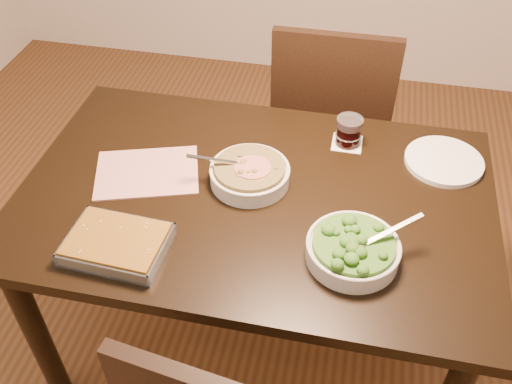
{
  "coord_description": "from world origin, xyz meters",
  "views": [
    {
      "loc": [
        0.26,
        -1.21,
        1.9
      ],
      "look_at": [
        0.01,
        -0.05,
        0.8
      ],
      "focal_mm": 40.0,
      "sensor_mm": 36.0,
      "label": 1
    }
  ],
  "objects_px": {
    "broccoli_bowl": "(353,249)",
    "dinner_plate": "(444,161)",
    "table": "(255,215)",
    "chair_far": "(331,117)",
    "stew_bowl": "(250,173)",
    "baking_dish": "(117,244)",
    "wine_tumbler": "(349,131)"
  },
  "relations": [
    {
      "from": "wine_tumbler",
      "to": "table",
      "type": "bearing_deg",
      "value": -129.75
    },
    {
      "from": "chair_far",
      "to": "baking_dish",
      "type": "bearing_deg",
      "value": 64.74
    },
    {
      "from": "stew_bowl",
      "to": "dinner_plate",
      "type": "distance_m",
      "value": 0.61
    },
    {
      "from": "table",
      "to": "chair_far",
      "type": "bearing_deg",
      "value": 77.33
    },
    {
      "from": "dinner_plate",
      "to": "broccoli_bowl",
      "type": "bearing_deg",
      "value": -118.92
    },
    {
      "from": "baking_dish",
      "to": "broccoli_bowl",
      "type": "bearing_deg",
      "value": 12.52
    },
    {
      "from": "baking_dish",
      "to": "wine_tumbler",
      "type": "bearing_deg",
      "value": 49.77
    },
    {
      "from": "table",
      "to": "dinner_plate",
      "type": "relative_size",
      "value": 5.76
    },
    {
      "from": "table",
      "to": "wine_tumbler",
      "type": "height_order",
      "value": "wine_tumbler"
    },
    {
      "from": "table",
      "to": "broccoli_bowl",
      "type": "height_order",
      "value": "broccoli_bowl"
    },
    {
      "from": "baking_dish",
      "to": "chair_far",
      "type": "distance_m",
      "value": 1.15
    },
    {
      "from": "baking_dish",
      "to": "dinner_plate",
      "type": "height_order",
      "value": "baking_dish"
    },
    {
      "from": "table",
      "to": "stew_bowl",
      "type": "height_order",
      "value": "stew_bowl"
    },
    {
      "from": "broccoli_bowl",
      "to": "chair_far",
      "type": "distance_m",
      "value": 0.96
    },
    {
      "from": "broccoli_bowl",
      "to": "wine_tumbler",
      "type": "relative_size",
      "value": 2.73
    },
    {
      "from": "baking_dish",
      "to": "dinner_plate",
      "type": "xyz_separation_m",
      "value": [
        0.86,
        0.55,
        -0.02
      ]
    },
    {
      "from": "stew_bowl",
      "to": "chair_far",
      "type": "height_order",
      "value": "chair_far"
    },
    {
      "from": "broccoli_bowl",
      "to": "baking_dish",
      "type": "bearing_deg",
      "value": -170.55
    },
    {
      "from": "dinner_plate",
      "to": "stew_bowl",
      "type": "bearing_deg",
      "value": -159.94
    },
    {
      "from": "wine_tumbler",
      "to": "dinner_plate",
      "type": "height_order",
      "value": "wine_tumbler"
    },
    {
      "from": "table",
      "to": "stew_bowl",
      "type": "bearing_deg",
      "value": 120.23
    },
    {
      "from": "baking_dish",
      "to": "chair_far",
      "type": "xyz_separation_m",
      "value": [
        0.47,
        1.02,
        -0.23
      ]
    },
    {
      "from": "broccoli_bowl",
      "to": "baking_dish",
      "type": "relative_size",
      "value": 0.95
    },
    {
      "from": "table",
      "to": "dinner_plate",
      "type": "bearing_deg",
      "value": 24.95
    },
    {
      "from": "chair_far",
      "to": "stew_bowl",
      "type": "bearing_deg",
      "value": 74.09
    },
    {
      "from": "broccoli_bowl",
      "to": "chair_far",
      "type": "height_order",
      "value": "chair_far"
    },
    {
      "from": "wine_tumbler",
      "to": "dinner_plate",
      "type": "bearing_deg",
      "value": -7.12
    },
    {
      "from": "stew_bowl",
      "to": "broccoli_bowl",
      "type": "bearing_deg",
      "value": -36.16
    },
    {
      "from": "broccoli_bowl",
      "to": "wine_tumbler",
      "type": "height_order",
      "value": "wine_tumbler"
    },
    {
      "from": "broccoli_bowl",
      "to": "dinner_plate",
      "type": "distance_m",
      "value": 0.52
    },
    {
      "from": "dinner_plate",
      "to": "chair_far",
      "type": "height_order",
      "value": "chair_far"
    },
    {
      "from": "table",
      "to": "chair_far",
      "type": "relative_size",
      "value": 1.44
    }
  ]
}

